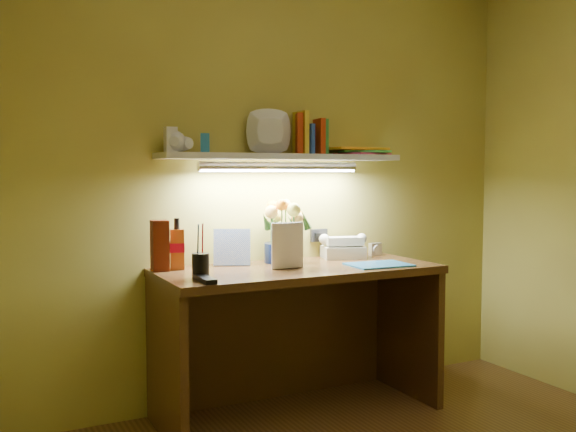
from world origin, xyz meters
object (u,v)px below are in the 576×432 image
Objects in this scene: desk at (298,341)px; telephone at (343,246)px; flower_bouquet at (284,228)px; whisky_bottle at (177,244)px; desk_clock at (375,249)px.

desk is 0.60m from telephone.
whisky_bottle is (-0.57, 0.02, -0.05)m from flower_bouquet.
flower_bouquet is at bearing -2.09° from whisky_bottle.
telephone is at bearing -1.20° from whisky_bottle.
telephone is 0.89× the size of whisky_bottle.
telephone reaches higher than desk.
flower_bouquet reaches higher than desk_clock.
desk is 3.91× the size of flower_bouquet.
desk_clock is (0.59, 0.19, 0.41)m from desk.
flower_bouquet is 1.61× the size of telephone.
desk_clock reaches higher than desk.
flower_bouquet is 1.43× the size of whisky_bottle.
whisky_bottle is at bearing 177.91° from flower_bouquet.
telephone is 0.23m from desk_clock.
flower_bouquet is 5.08× the size of desk_clock.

